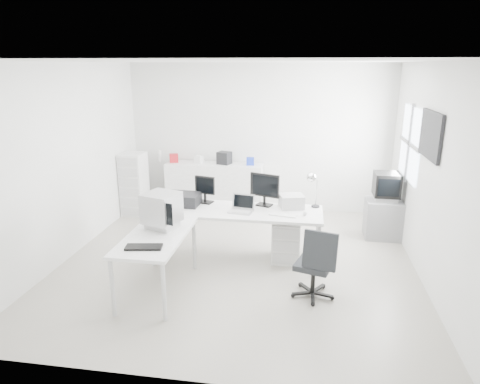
% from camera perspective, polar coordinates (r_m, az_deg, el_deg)
% --- Properties ---
extents(floor, '(5.00, 5.00, 0.01)m').
position_cam_1_polar(floor, '(6.32, -0.29, -9.24)').
color(floor, beige).
rests_on(floor, ground).
extents(ceiling, '(5.00, 5.00, 0.01)m').
position_cam_1_polar(ceiling, '(5.69, -0.33, 17.06)').
color(ceiling, white).
rests_on(ceiling, back_wall).
extents(back_wall, '(5.00, 0.02, 2.80)m').
position_cam_1_polar(back_wall, '(8.28, 2.50, 7.16)').
color(back_wall, silver).
rests_on(back_wall, floor).
extents(left_wall, '(0.02, 5.00, 2.80)m').
position_cam_1_polar(left_wall, '(6.71, -21.93, 3.74)').
color(left_wall, silver).
rests_on(left_wall, floor).
extents(right_wall, '(0.02, 5.00, 2.80)m').
position_cam_1_polar(right_wall, '(5.99, 24.05, 2.07)').
color(right_wall, silver).
rests_on(right_wall, floor).
extents(window, '(0.02, 1.20, 1.10)m').
position_cam_1_polar(window, '(7.09, 21.70, 6.05)').
color(window, white).
rests_on(window, right_wall).
extents(wall_picture, '(0.04, 0.90, 0.60)m').
position_cam_1_polar(wall_picture, '(5.98, 24.09, 6.96)').
color(wall_picture, black).
rests_on(wall_picture, right_wall).
extents(main_desk, '(2.40, 0.80, 0.75)m').
position_cam_1_polar(main_desk, '(6.30, -0.21, -5.60)').
color(main_desk, white).
rests_on(main_desk, floor).
extents(side_desk, '(0.70, 1.40, 0.75)m').
position_cam_1_polar(side_desk, '(5.52, -10.93, -9.24)').
color(side_desk, white).
rests_on(side_desk, floor).
extents(drawer_pedestal, '(0.40, 0.50, 0.60)m').
position_cam_1_polar(drawer_pedestal, '(6.31, 6.20, -6.40)').
color(drawer_pedestal, white).
rests_on(drawer_pedestal, floor).
extents(inkjet_printer, '(0.50, 0.39, 0.17)m').
position_cam_1_polar(inkjet_printer, '(6.41, -7.59, -0.96)').
color(inkjet_printer, black).
rests_on(inkjet_printer, main_desk).
extents(lcd_monitor_small, '(0.35, 0.25, 0.40)m').
position_cam_1_polar(lcd_monitor_small, '(6.44, -4.69, 0.27)').
color(lcd_monitor_small, black).
rests_on(lcd_monitor_small, main_desk).
extents(lcd_monitor_large, '(0.49, 0.32, 0.47)m').
position_cam_1_polar(lcd_monitor_large, '(6.29, 3.30, 0.23)').
color(lcd_monitor_large, black).
rests_on(lcd_monitor_large, main_desk).
extents(laptop, '(0.38, 0.39, 0.22)m').
position_cam_1_polar(laptop, '(6.03, 0.10, -1.73)').
color(laptop, '#B7B7BA').
rests_on(laptop, main_desk).
extents(white_keyboard, '(0.40, 0.19, 0.02)m').
position_cam_1_polar(white_keyboard, '(5.96, 5.75, -3.07)').
color(white_keyboard, white).
rests_on(white_keyboard, main_desk).
extents(white_mouse, '(0.06, 0.06, 0.06)m').
position_cam_1_polar(white_mouse, '(5.99, 8.65, -2.83)').
color(white_mouse, white).
rests_on(white_mouse, main_desk).
extents(laser_printer, '(0.40, 0.36, 0.19)m').
position_cam_1_polar(laser_printer, '(6.28, 6.89, -1.24)').
color(laser_printer, '#B0B0B0').
rests_on(laser_printer, main_desk).
extents(desk_lamp, '(0.17, 0.17, 0.52)m').
position_cam_1_polar(desk_lamp, '(6.30, 10.14, 0.25)').
color(desk_lamp, silver).
rests_on(desk_lamp, main_desk).
extents(crt_monitor, '(0.49, 0.49, 0.45)m').
position_cam_1_polar(crt_monitor, '(5.51, -10.40, -2.51)').
color(crt_monitor, '#B7B7BA').
rests_on(crt_monitor, side_desk).
extents(black_keyboard, '(0.44, 0.23, 0.03)m').
position_cam_1_polar(black_keyboard, '(5.02, -12.70, -7.17)').
color(black_keyboard, black).
rests_on(black_keyboard, side_desk).
extents(office_chair, '(0.67, 0.67, 0.93)m').
position_cam_1_polar(office_chair, '(5.33, 9.84, -9.11)').
color(office_chair, '#242629').
rests_on(office_chair, floor).
extents(tv_cabinet, '(0.59, 0.48, 0.64)m').
position_cam_1_polar(tv_cabinet, '(7.44, 18.55, -3.41)').
color(tv_cabinet, slate).
rests_on(tv_cabinet, floor).
extents(crt_tv, '(0.50, 0.48, 0.45)m').
position_cam_1_polar(crt_tv, '(7.28, 18.94, 0.62)').
color(crt_tv, black).
rests_on(crt_tv, tv_cabinet).
extents(sideboard, '(1.86, 0.47, 0.93)m').
position_cam_1_polar(sideboard, '(8.36, -3.41, 0.69)').
color(sideboard, white).
rests_on(sideboard, floor).
extents(clutter_box_a, '(0.20, 0.19, 0.16)m').
position_cam_1_polar(clutter_box_a, '(8.44, -8.81, 4.49)').
color(clutter_box_a, maroon).
rests_on(clutter_box_a, sideboard).
extents(clutter_box_b, '(0.18, 0.17, 0.15)m').
position_cam_1_polar(clutter_box_b, '(8.30, -5.51, 4.35)').
color(clutter_box_b, white).
rests_on(clutter_box_b, sideboard).
extents(clutter_box_c, '(0.29, 0.28, 0.24)m').
position_cam_1_polar(clutter_box_c, '(8.18, -2.11, 4.56)').
color(clutter_box_c, black).
rests_on(clutter_box_c, sideboard).
extents(clutter_box_d, '(0.16, 0.14, 0.14)m').
position_cam_1_polar(clutter_box_d, '(8.11, 1.37, 4.13)').
color(clutter_box_d, '#172EA3').
rests_on(clutter_box_d, sideboard).
extents(clutter_bottle, '(0.07, 0.07, 0.22)m').
position_cam_1_polar(clutter_bottle, '(8.56, -10.66, 4.77)').
color(clutter_bottle, white).
rests_on(clutter_bottle, sideboard).
extents(filing_cabinet, '(0.41, 0.49, 1.18)m').
position_cam_1_polar(filing_cabinet, '(8.34, -13.91, 1.06)').
color(filing_cabinet, white).
rests_on(filing_cabinet, floor).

